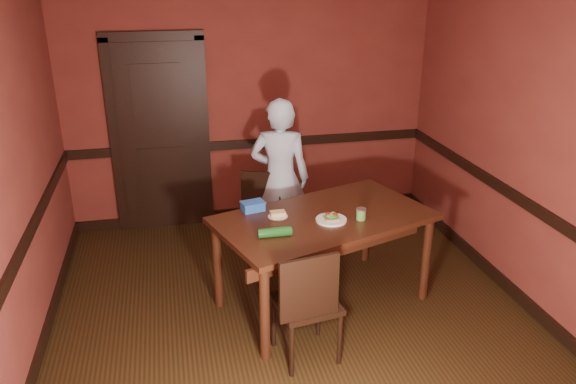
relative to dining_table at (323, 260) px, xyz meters
name	(u,v)px	position (x,y,z in m)	size (l,w,h in m)	color
floor	(297,325)	(-0.30, -0.31, -0.41)	(4.00, 4.50, 0.01)	black
wall_back	(251,104)	(-0.30, 1.94, 0.94)	(4.00, 0.02, 2.70)	maroon
wall_front	(439,371)	(-0.30, -2.56, 0.94)	(4.00, 0.02, 2.70)	maroon
wall_left	(6,193)	(-2.30, -0.31, 0.94)	(0.02, 4.50, 2.70)	maroon
wall_right	(539,153)	(1.70, -0.31, 0.94)	(0.02, 4.50, 2.70)	maroon
dado_back	(252,144)	(-0.30, 1.93, 0.49)	(4.00, 0.03, 0.10)	black
dado_left	(20,253)	(-2.28, -0.31, 0.49)	(0.03, 4.50, 0.10)	black
dado_right	(529,205)	(1.69, -0.31, 0.49)	(0.03, 4.50, 0.10)	black
baseboard_back	(254,212)	(-0.30, 1.93, -0.35)	(4.00, 0.03, 0.12)	black
baseboard_left	(40,352)	(-2.28, -0.31, -0.35)	(0.03, 4.50, 0.12)	black
baseboard_right	(513,291)	(1.69, -0.31, -0.35)	(0.03, 4.50, 0.12)	black
door	(160,133)	(-1.30, 1.91, 0.68)	(1.05, 0.07, 2.20)	black
dining_table	(323,260)	(0.00, 0.00, 0.00)	(1.76, 0.99, 0.83)	black
chair_far	(272,219)	(-0.28, 0.86, 0.03)	(0.41, 0.41, 0.88)	black
chair_near	(306,301)	(-0.32, -0.68, 0.06)	(0.44, 0.44, 0.94)	black
person	(280,178)	(-0.16, 1.02, 0.39)	(0.59, 0.38, 1.61)	silver
sandwich_plate	(331,219)	(0.03, -0.10, 0.43)	(0.25, 0.25, 0.06)	white
sauce_jar	(361,214)	(0.28, -0.13, 0.46)	(0.08, 0.08, 0.10)	#539341
cheese_saucer	(278,215)	(-0.38, 0.06, 0.43)	(0.16, 0.16, 0.05)	white
food_tub	(253,206)	(-0.56, 0.24, 0.45)	(0.22, 0.17, 0.08)	blue
wrapped_veg	(275,232)	(-0.48, -0.29, 0.45)	(0.07, 0.07, 0.26)	#144916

